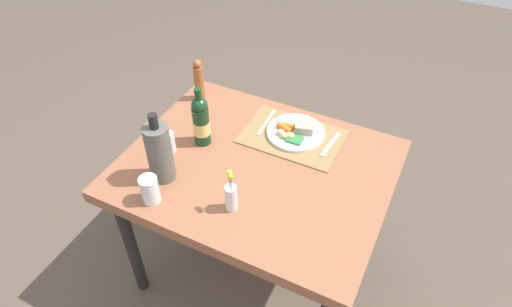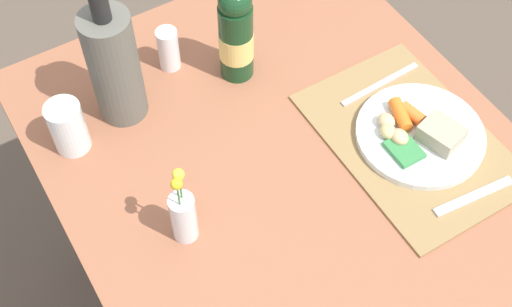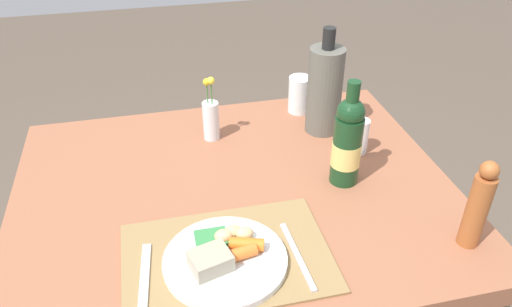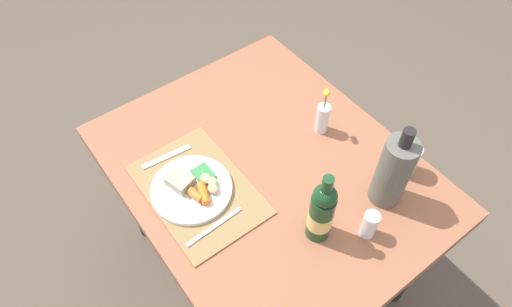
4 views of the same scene
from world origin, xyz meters
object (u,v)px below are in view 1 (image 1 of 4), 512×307
water_tumbler (150,191)px  dining_table (257,178)px  fork (330,145)px  pepper_mill (199,80)px  salt_shaker (170,142)px  flower_vase (231,197)px  dinner_plate (295,132)px  wine_bottle (201,121)px  cooler_bottle (159,152)px  knife (266,122)px

water_tumbler → dining_table: bearing=-128.1°
dining_table → fork: fork is taller
dining_table → pepper_mill: size_ratio=5.12×
salt_shaker → flower_vase: (-0.39, 0.17, 0.02)m
dinner_plate → pepper_mill: (0.54, -0.06, 0.08)m
dinner_plate → flower_vase: bearing=84.3°
fork → flower_vase: flower_vase is taller
dining_table → water_tumbler: bearing=51.9°
fork → wine_bottle: bearing=28.9°
water_tumbler → fork: bearing=-130.3°
dinner_plate → cooler_bottle: bearing=51.5°
cooler_bottle → dining_table: bearing=-143.8°
knife → cooler_bottle: bearing=62.8°
dinner_plate → cooler_bottle: (0.38, 0.48, 0.11)m
dining_table → wine_bottle: bearing=-5.9°
wine_bottle → pepper_mill: 0.34m
dining_table → fork: 0.36m
dining_table → salt_shaker: bearing=13.3°
wine_bottle → water_tumbler: wine_bottle is taller
wine_bottle → cooler_bottle: (0.03, 0.26, 0.02)m
dining_table → cooler_bottle: 0.44m
dinner_plate → flower_vase: size_ratio=1.33×
fork → cooler_bottle: bearing=46.7°
cooler_bottle → flower_vase: bearing=175.3°
wine_bottle → cooler_bottle: cooler_bottle is taller
dining_table → dinner_plate: (-0.07, -0.25, 0.10)m
dinner_plate → water_tumbler: water_tumbler is taller
flower_vase → water_tumbler: 0.32m
dinner_plate → wine_bottle: (0.35, 0.22, 0.10)m
dining_table → pepper_mill: pepper_mill is taller
flower_vase → fork: bearing=-113.2°
knife → water_tumbler: size_ratio=1.74×
wine_bottle → knife: bearing=-129.4°
knife → salt_shaker: salt_shaker is taller
dinner_plate → cooler_bottle: 0.62m
fork → salt_shaker: (0.61, 0.34, 0.04)m
dinner_plate → knife: (0.15, -0.02, -0.01)m
pepper_mill → salt_shaker: bearing=103.2°
dining_table → wine_bottle: size_ratio=3.93×
cooler_bottle → water_tumbler: cooler_bottle is taller
dining_table → dinner_plate: dinner_plate is taller
salt_shaker → cooler_bottle: cooler_bottle is taller
dining_table → salt_shaker: 0.40m
pepper_mill → flower_vase: bearing=130.7°
pepper_mill → wine_bottle: bearing=123.5°
wine_bottle → salt_shaker: wine_bottle is taller
dinner_plate → fork: dinner_plate is taller
dinner_plate → pepper_mill: size_ratio=1.21×
flower_vase → pepper_mill: bearing=-49.3°
dining_table → pepper_mill: (0.47, -0.31, 0.18)m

